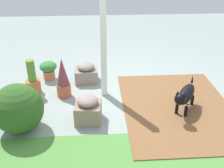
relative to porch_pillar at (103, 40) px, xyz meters
name	(u,v)px	position (x,y,z in m)	size (l,w,h in m)	color
ground_plane	(129,98)	(-0.43, 0.17, -1.03)	(12.00, 12.00, 0.00)	gray
brick_path	(177,107)	(-1.20, 0.53, -1.02)	(1.80, 2.40, 0.02)	brown
porch_pillar	(103,40)	(0.00, 0.00, 0.00)	(0.10, 0.10, 2.06)	white
stone_planter_nearest	(86,73)	(0.33, -0.53, -0.84)	(0.45, 0.38, 0.40)	gray
stone_planter_mid	(88,110)	(0.28, 0.80, -0.83)	(0.42, 0.42, 0.43)	gray
round_shrub	(18,109)	(1.27, 0.96, -0.66)	(0.73, 0.73, 0.73)	#2F5921
terracotta_pot_broad	(48,69)	(1.08, -0.69, -0.81)	(0.34, 0.34, 0.38)	#BD6841
terracotta_pot_tall	(33,81)	(1.29, -0.15, -0.80)	(0.26, 0.26, 0.64)	#B76438
terracotta_pot_spiky	(63,79)	(0.72, 0.02, -0.68)	(0.25, 0.25, 0.73)	#B5583C
dog	(185,95)	(-1.28, 0.65, -0.72)	(0.55, 0.71, 0.53)	black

